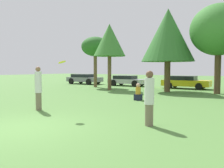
% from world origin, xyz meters
% --- Properties ---
extents(ground_plane, '(120.00, 120.00, 0.00)m').
position_xyz_m(ground_plane, '(0.00, 0.00, 0.00)').
color(ground_plane, '#54843D').
extents(person_thrower, '(0.30, 0.30, 1.95)m').
position_xyz_m(person_thrower, '(-2.23, 2.28, 1.00)').
color(person_thrower, '#726651').
rests_on(person_thrower, ground).
extents(person_catcher, '(0.31, 0.31, 1.79)m').
position_xyz_m(person_catcher, '(3.10, 2.49, 0.92)').
color(person_catcher, '#726651').
rests_on(person_catcher, ground).
extents(frisbee, '(0.29, 0.29, 0.14)m').
position_xyz_m(frisbee, '(-0.50, 2.09, 2.11)').
color(frisbee, yellow).
extents(bystander_sitting, '(0.41, 0.34, 1.00)m').
position_xyz_m(bystander_sitting, '(-0.14, 7.72, 0.42)').
color(bystander_sitting, '#191E33').
rests_on(bystander_sitting, ground).
extents(tree_0, '(2.77, 2.77, 5.05)m').
position_xyz_m(tree_0, '(-8.45, 14.04, 4.01)').
color(tree_0, brown).
rests_on(tree_0, ground).
extents(tree_1, '(2.78, 2.78, 5.72)m').
position_xyz_m(tree_1, '(-5.42, 12.24, 4.29)').
color(tree_1, brown).
rests_on(tree_1, ground).
extents(tree_2, '(4.19, 4.19, 6.63)m').
position_xyz_m(tree_2, '(-0.69, 13.62, 4.50)').
color(tree_2, brown).
rests_on(tree_2, ground).
extents(tree_3, '(4.10, 4.10, 6.56)m').
position_xyz_m(tree_3, '(2.95, 14.25, 4.66)').
color(tree_3, brown).
rests_on(tree_3, ground).
extents(parked_car_grey, '(4.39, 2.17, 1.20)m').
position_xyz_m(parked_car_grey, '(-12.58, 16.97, 0.66)').
color(parked_car_grey, slate).
rests_on(parked_car_grey, ground).
extents(parked_car_silver, '(4.21, 2.00, 1.11)m').
position_xyz_m(parked_car_silver, '(-6.73, 17.35, 0.61)').
color(parked_car_silver, '#B2B2B7').
rests_on(parked_car_silver, ground).
extents(parked_car_yellow, '(4.34, 2.07, 1.19)m').
position_xyz_m(parked_car_yellow, '(-0.41, 17.39, 0.63)').
color(parked_car_yellow, gold).
rests_on(parked_car_yellow, ground).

